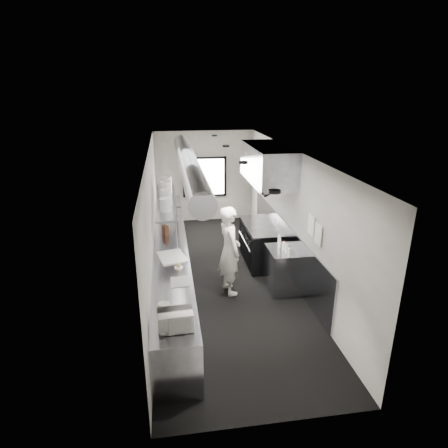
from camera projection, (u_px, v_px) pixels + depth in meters
name	position (u px, v px, depth m)	size (l,w,h in m)	color
floor	(224.00, 277.00, 8.56)	(3.00, 8.00, 0.01)	black
ceiling	(224.00, 152.00, 7.61)	(3.00, 8.00, 0.01)	white
wall_back	(204.00, 177.00, 11.80)	(3.00, 0.02, 2.80)	beige
wall_front	(276.00, 330.00, 4.36)	(3.00, 0.02, 2.80)	beige
wall_left	(152.00, 222.00, 7.87)	(0.02, 8.00, 2.80)	beige
wall_right	(292.00, 215.00, 8.29)	(0.02, 8.00, 2.80)	beige
wall_cladding	(285.00, 246.00, 8.86)	(0.03, 5.50, 1.10)	gray
hvac_duct	(188.00, 162.00, 7.96)	(0.40, 0.40, 6.40)	gray
service_window	(205.00, 177.00, 11.77)	(1.36, 0.05, 1.25)	silver
exhaust_hood	(267.00, 164.00, 8.55)	(0.81, 2.20, 0.88)	gray
prep_counter	(172.00, 273.00, 7.78)	(0.70, 6.00, 0.90)	gray
pass_shelf	(166.00, 201.00, 8.80)	(0.45, 3.00, 0.68)	gray
range	(262.00, 243.00, 9.19)	(0.88, 1.60, 0.94)	black
bottle_station	(284.00, 270.00, 7.92)	(0.65, 0.80, 0.90)	gray
far_work_table	(169.00, 216.00, 11.22)	(0.70, 1.20, 0.90)	gray
notice_sheet_a	(311.00, 225.00, 7.11)	(0.02, 0.28, 0.38)	white
notice_sheet_b	(318.00, 234.00, 6.80)	(0.02, 0.28, 0.38)	white
line_cook	(229.00, 250.00, 7.67)	(0.67, 0.44, 1.85)	silver
microwave	(175.00, 320.00, 5.19)	(0.44, 0.34, 0.27)	white
deli_tub_a	(165.00, 307.00, 5.65)	(0.14, 0.14, 0.10)	beige
deli_tub_b	(163.00, 307.00, 5.66)	(0.15, 0.15, 0.11)	beige
newspaper	(180.00, 282.00, 6.48)	(0.31, 0.38, 0.01)	silver
small_plate	(179.00, 267.00, 6.99)	(0.16, 0.16, 0.01)	white
pastry	(179.00, 265.00, 6.97)	(0.08, 0.08, 0.08)	tan
cutting_board	(172.00, 257.00, 7.42)	(0.49, 0.65, 0.02)	silver
knife_block	(165.00, 230.00, 8.52)	(0.09, 0.20, 0.22)	#582F1F
plate_stack_a	(165.00, 205.00, 7.95)	(0.24, 0.24, 0.28)	white
plate_stack_b	(166.00, 197.00, 8.35)	(0.27, 0.27, 0.34)	white
plate_stack_c	(165.00, 189.00, 8.96)	(0.26, 0.26, 0.37)	white
plate_stack_d	(166.00, 185.00, 9.28)	(0.26, 0.26, 0.40)	white
squeeze_bottle_a	(289.00, 252.00, 7.42)	(0.06, 0.06, 0.18)	silver
squeeze_bottle_b	(287.00, 248.00, 7.59)	(0.06, 0.06, 0.19)	silver
squeeze_bottle_c	(284.00, 246.00, 7.72)	(0.06, 0.06, 0.18)	silver
squeeze_bottle_d	(280.00, 243.00, 7.85)	(0.06, 0.06, 0.18)	silver
squeeze_bottle_e	(279.00, 239.00, 8.03)	(0.07, 0.07, 0.20)	silver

